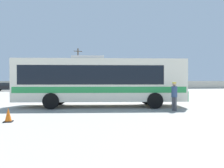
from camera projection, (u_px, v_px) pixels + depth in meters
The scene contains 11 objects.
ground_plane at pixel (97, 96), 24.47m from camera, with size 300.00×300.00×0.00m, color #A3A099.
perimeter_wall at pixel (88, 85), 42.28m from camera, with size 80.00×0.30×1.76m, color #B2AD9E.
coach_bus_cream_green at pixel (99, 80), 14.31m from camera, with size 11.76×4.10×3.52m.
attendant_by_bus_door at pixel (174, 95), 12.25m from camera, with size 0.48×0.48×1.73m.
parked_car_leftmost_black at pixel (7, 87), 35.81m from camera, with size 4.67×2.15×1.48m.
parked_car_second_white at pixel (39, 87), 36.83m from camera, with size 4.42×2.08×1.42m.
utility_pole_near at pixel (78, 68), 43.93m from camera, with size 1.79×0.44×8.80m.
roadside_tree_left at pixel (38, 72), 46.25m from camera, with size 4.29×4.29×5.72m.
roadside_tree_midleft at pixel (69, 69), 45.34m from camera, with size 5.65×5.65×6.81m.
roadside_tree_midright at pixel (121, 72), 48.49m from camera, with size 4.59×4.59×5.76m.
traffic_cone_on_apron at pixel (8, 115), 8.96m from camera, with size 0.36×0.36×0.64m.
Camera 1 is at (-2.52, -14.38, 1.82)m, focal length 32.57 mm.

